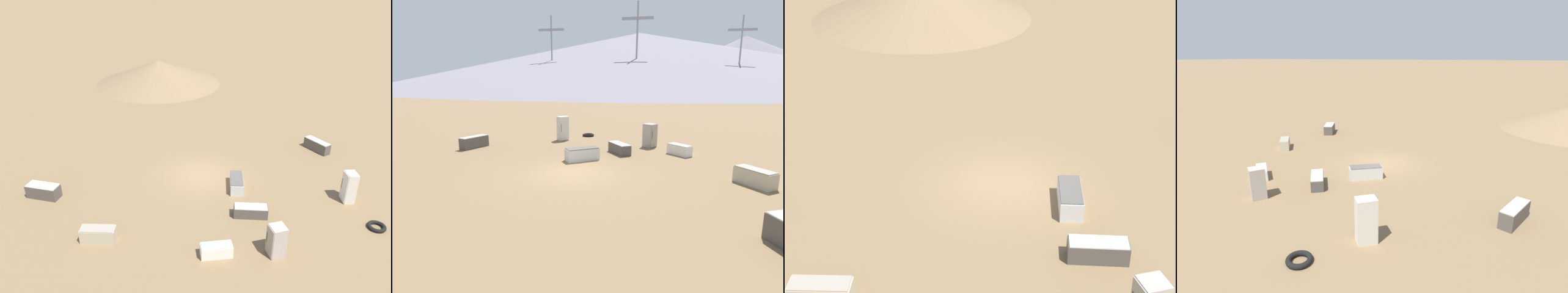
{
  "view_description": "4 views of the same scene",
  "coord_description": "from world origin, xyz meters",
  "views": [
    {
      "loc": [
        -16.43,
        -11.89,
        11.94
      ],
      "look_at": [
        1.38,
        1.41,
        1.01
      ],
      "focal_mm": 35.0,
      "sensor_mm": 36.0,
      "label": 1
    },
    {
      "loc": [
        -3.11,
        13.32,
        4.19
      ],
      "look_at": [
        -0.57,
        -0.88,
        1.13
      ],
      "focal_mm": 28.0,
      "sensor_mm": 36.0,
      "label": 2
    },
    {
      "loc": [
        -15.78,
        -10.77,
        11.48
      ],
      "look_at": [
        -0.23,
        0.82,
        1.26
      ],
      "focal_mm": 60.0,
      "sensor_mm": 36.0,
      "label": 3
    },
    {
      "loc": [
        6.62,
        -16.92,
        6.56
      ],
      "look_at": [
        -0.33,
        -0.73,
        1.29
      ],
      "focal_mm": 28.0,
      "sensor_mm": 36.0,
      "label": 4
    }
  ],
  "objects": [
    {
      "name": "discarded_fridge_1",
      "position": [
        -7.77,
        0.29,
        0.35
      ],
      "size": [
        1.46,
        1.7,
        0.71
      ],
      "rotation": [
        0.0,
        0.0,
        3.75
      ],
      "color": "#B2A88E",
      "rests_on": "ground_plane"
    },
    {
      "name": "discarded_fridge_2",
      "position": [
        -3.65,
        -6.82,
        0.76
      ],
      "size": [
        0.97,
        0.96,
        1.52
      ],
      "rotation": [
        0.0,
        0.0,
        0.91
      ],
      "color": "#A89E93",
      "rests_on": "ground_plane"
    },
    {
      "name": "discarded_fridge_7",
      "position": [
        -7.16,
        5.59,
        0.38
      ],
      "size": [
        1.38,
        1.95,
        0.77
      ],
      "rotation": [
        0.0,
        0.0,
        0.4
      ],
      "color": "#4C4742",
      "rests_on": "ground_plane"
    },
    {
      "name": "discarded_fridge_0",
      "position": [
        7.56,
        -4.46,
        0.38
      ],
      "size": [
        1.21,
        1.97,
        0.75
      ],
      "rotation": [
        0.0,
        0.0,
        2.78
      ],
      "color": "#4C4742",
      "rests_on": "ground_plane"
    },
    {
      "name": "discarded_fridge_5",
      "position": [
        -5.33,
        -4.75,
        0.31
      ],
      "size": [
        1.4,
        1.42,
        0.62
      ],
      "rotation": [
        0.0,
        0.0,
        3.91
      ],
      "color": "silver",
      "rests_on": "ground_plane"
    },
    {
      "name": "scrap_tire",
      "position": [
        1.03,
        -10.02,
        0.09
      ],
      "size": [
        0.9,
        0.9,
        0.19
      ],
      "color": "black",
      "rests_on": "ground_plane"
    },
    {
      "name": "discarded_fridge_3",
      "position": [
        2.57,
        -8.07,
        0.87
      ],
      "size": [
        0.94,
        0.92,
        1.75
      ],
      "rotation": [
        0.0,
        0.0,
        0.68
      ],
      "color": "beige",
      "rests_on": "ground_plane"
    },
    {
      "name": "discarded_fridge_4",
      "position": [
        -1.84,
        -4.52,
        0.31
      ],
      "size": [
        1.47,
        1.79,
        0.62
      ],
      "rotation": [
        0.0,
        0.0,
        3.71
      ],
      "color": "#4C4742",
      "rests_on": "ground_plane"
    },
    {
      "name": "discarded_fridge_6",
      "position": [
        0.05,
        -2.54,
        0.34
      ],
      "size": [
        1.9,
        1.6,
        0.69
      ],
      "rotation": [
        0.0,
        0.0,
        2.16
      ],
      "color": "silver",
      "rests_on": "ground_plane"
    },
    {
      "name": "ground_plane",
      "position": [
        0.0,
        0.0,
        0.0
      ],
      "size": [
        1000.0,
        1000.0,
        0.0
      ],
      "primitive_type": "plane",
      "color": "brown"
    }
  ]
}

